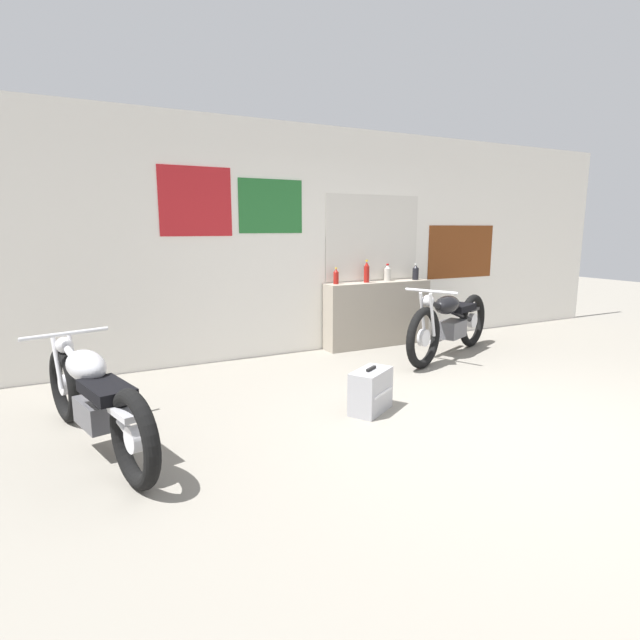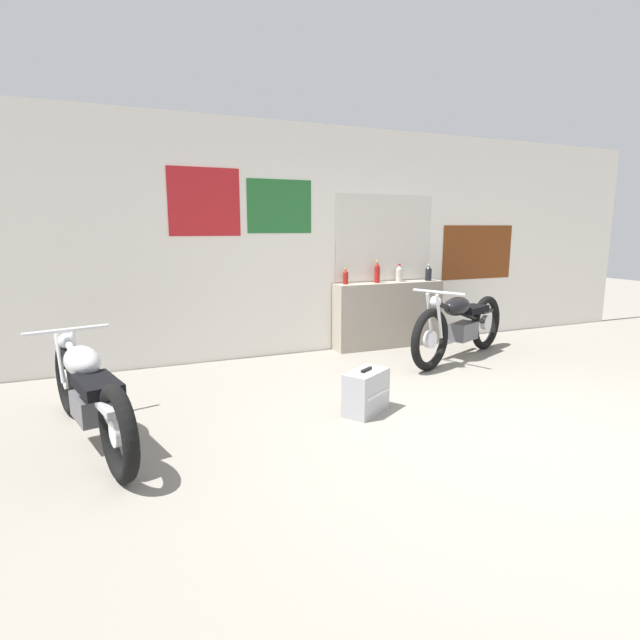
{
  "view_description": "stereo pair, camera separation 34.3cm",
  "coord_description": "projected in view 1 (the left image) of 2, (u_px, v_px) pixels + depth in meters",
  "views": [
    {
      "loc": [
        -3.02,
        -2.51,
        1.56
      ],
      "look_at": [
        -0.87,
        1.64,
        0.7
      ],
      "focal_mm": 28.0,
      "sensor_mm": 36.0,
      "label": 1
    },
    {
      "loc": [
        -2.71,
        -2.66,
        1.56
      ],
      "look_at": [
        -0.87,
        1.64,
        0.7
      ],
      "focal_mm": 28.0,
      "sensor_mm": 36.0,
      "label": 2
    }
  ],
  "objects": [
    {
      "name": "ground_plane",
      "position": [
        518.0,
        434.0,
        3.85
      ],
      "size": [
        24.0,
        24.0,
        0.0
      ],
      "primitive_type": "plane",
      "color": "gray"
    },
    {
      "name": "wall_back",
      "position": [
        327.0,
        241.0,
        6.36
      ],
      "size": [
        10.0,
        0.07,
        2.8
      ],
      "color": "silver",
      "rests_on": "ground_plane"
    },
    {
      "name": "sill_counter",
      "position": [
        378.0,
        314.0,
        6.68
      ],
      "size": [
        1.52,
        0.28,
        0.86
      ],
      "color": "gray",
      "rests_on": "ground_plane"
    },
    {
      "name": "bottle_leftmost",
      "position": [
        336.0,
        277.0,
        6.32
      ],
      "size": [
        0.07,
        0.07,
        0.21
      ],
      "color": "maroon",
      "rests_on": "sill_counter"
    },
    {
      "name": "bottle_left_center",
      "position": [
        367.0,
        272.0,
        6.51
      ],
      "size": [
        0.07,
        0.07,
        0.3
      ],
      "color": "maroon",
      "rests_on": "sill_counter"
    },
    {
      "name": "bottle_center",
      "position": [
        387.0,
        273.0,
        6.7
      ],
      "size": [
        0.09,
        0.09,
        0.23
      ],
      "color": "#B7B2A8",
      "rests_on": "sill_counter"
    },
    {
      "name": "bottle_right_center",
      "position": [
        416.0,
        273.0,
        6.84
      ],
      "size": [
        0.08,
        0.08,
        0.22
      ],
      "color": "black",
      "rests_on": "sill_counter"
    },
    {
      "name": "motorcycle_black",
      "position": [
        450.0,
        323.0,
        6.11
      ],
      "size": [
        1.94,
        0.97,
        0.88
      ],
      "color": "black",
      "rests_on": "ground_plane"
    },
    {
      "name": "motorcycle_silver",
      "position": [
        94.0,
        398.0,
        3.52
      ],
      "size": [
        0.76,
        2.01,
        0.77
      ],
      "color": "black",
      "rests_on": "ground_plane"
    },
    {
      "name": "hard_case_silver",
      "position": [
        371.0,
        391.0,
        4.29
      ],
      "size": [
        0.48,
        0.42,
        0.4
      ],
      "color": "#9E9EA3",
      "rests_on": "ground_plane"
    }
  ]
}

